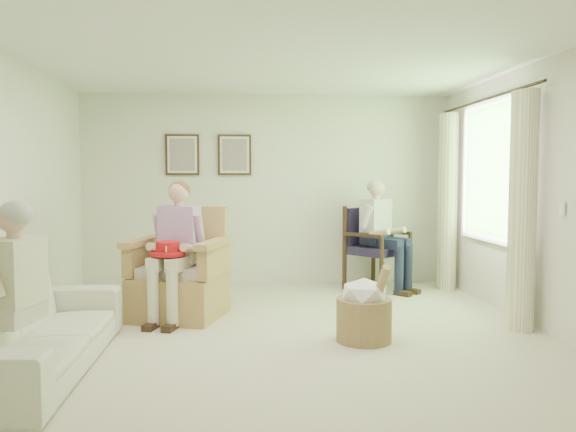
% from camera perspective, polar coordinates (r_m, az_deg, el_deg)
% --- Properties ---
extents(floor, '(5.50, 5.50, 0.00)m').
position_cam_1_polar(floor, '(5.19, -0.51, -12.61)').
color(floor, beige).
rests_on(floor, ground).
extents(back_wall, '(5.00, 0.04, 2.60)m').
position_cam_1_polar(back_wall, '(7.72, -2.08, 2.64)').
color(back_wall, silver).
rests_on(back_wall, ground).
extents(front_wall, '(5.00, 0.04, 2.60)m').
position_cam_1_polar(front_wall, '(2.24, 4.83, -0.68)').
color(front_wall, silver).
rests_on(front_wall, ground).
extents(right_wall, '(0.04, 5.50, 2.60)m').
position_cam_1_polar(right_wall, '(5.73, 25.27, 1.79)').
color(right_wall, silver).
rests_on(right_wall, ground).
extents(ceiling, '(5.00, 5.50, 0.02)m').
position_cam_1_polar(ceiling, '(5.09, -0.53, 16.67)').
color(ceiling, white).
rests_on(ceiling, back_wall).
extents(window, '(0.13, 2.50, 1.63)m').
position_cam_1_polar(window, '(6.78, 19.97, 4.62)').
color(window, '#2D6B23').
rests_on(window, right_wall).
extents(curtain_left, '(0.34, 0.34, 2.30)m').
position_cam_1_polar(curtain_left, '(5.85, 22.70, 0.43)').
color(curtain_left, '#F3E5BE').
rests_on(curtain_left, ground).
extents(curtain_right, '(0.34, 0.34, 2.30)m').
position_cam_1_polar(curtain_right, '(7.64, 15.89, 1.35)').
color(curtain_right, '#F3E5BE').
rests_on(curtain_right, ground).
extents(framed_print_left, '(0.45, 0.05, 0.55)m').
position_cam_1_polar(framed_print_left, '(7.71, -10.69, 6.14)').
color(framed_print_left, '#382114').
rests_on(framed_print_left, back_wall).
extents(framed_print_right, '(0.45, 0.05, 0.55)m').
position_cam_1_polar(framed_print_right, '(7.67, -5.45, 6.20)').
color(framed_print_right, '#382114').
rests_on(framed_print_right, back_wall).
extents(wicker_armchair, '(0.90, 0.90, 1.16)m').
position_cam_1_polar(wicker_armchair, '(6.11, -10.95, -6.60)').
color(wicker_armchair, tan).
rests_on(wicker_armchair, ground).
extents(wood_armchair, '(0.69, 0.65, 1.07)m').
position_cam_1_polar(wood_armchair, '(7.57, 8.90, -2.86)').
color(wood_armchair, black).
rests_on(wood_armchair, ground).
extents(sofa, '(2.22, 0.87, 0.65)m').
position_cam_1_polar(sofa, '(4.76, -24.45, -10.47)').
color(sofa, '#ECE5CC').
rests_on(sofa, ground).
extents(person_wicker, '(0.40, 0.62, 1.41)m').
position_cam_1_polar(person_wicker, '(5.89, -11.17, -2.39)').
color(person_wicker, beige).
rests_on(person_wicker, ground).
extents(person_dark, '(0.40, 0.63, 1.42)m').
position_cam_1_polar(person_dark, '(7.37, 9.25, -1.02)').
color(person_dark, '#171B33').
rests_on(person_dark, ground).
extents(person_sofa, '(0.42, 0.63, 1.29)m').
position_cam_1_polar(person_sofa, '(4.27, -26.58, -6.39)').
color(person_sofa, '#C2B39C').
rests_on(person_sofa, ground).
extents(red_hat, '(0.35, 0.35, 0.14)m').
position_cam_1_polar(red_hat, '(5.72, -12.11, -3.40)').
color(red_hat, red).
rests_on(red_hat, person_wicker).
extents(hatbox, '(0.54, 0.54, 0.73)m').
position_cam_1_polar(hatbox, '(5.17, 7.76, -9.43)').
color(hatbox, tan).
rests_on(hatbox, ground).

